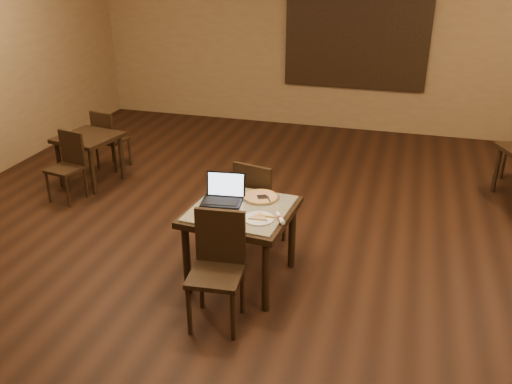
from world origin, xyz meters
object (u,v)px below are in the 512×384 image
(chair_main_far, at_px, (257,200))
(laptop, at_px, (224,194))
(tiled_table, at_px, (241,218))
(chair_main_near, at_px, (218,262))
(other_table_b_chair_near, at_px, (68,162))
(pizza_pan, at_px, (261,198))
(other_table_b_chair_far, at_px, (108,137))
(other_table_b, at_px, (89,144))

(chair_main_far, xyz_separation_m, laptop, (-0.18, -0.51, 0.28))
(tiled_table, height_order, chair_main_near, chair_main_near)
(tiled_table, height_order, laptop, laptop)
(other_table_b_chair_near, bearing_deg, chair_main_near, -23.76)
(laptop, relative_size, pizza_pan, 1.12)
(chair_main_near, xyz_separation_m, other_table_b_chair_near, (-2.61, 1.79, -0.07))
(chair_main_far, distance_m, other_table_b_chair_near, 2.66)
(other_table_b_chair_far, bearing_deg, chair_main_far, 159.97)
(laptop, bearing_deg, other_table_b_chair_near, 148.89)
(pizza_pan, bearing_deg, chair_main_near, -98.52)
(tiled_table, distance_m, laptop, 0.28)
(laptop, distance_m, pizza_pan, 0.35)
(chair_main_near, relative_size, other_table_b_chair_near, 1.15)
(tiled_table, relative_size, other_table_b, 1.20)
(other_table_b, relative_size, other_table_b_chair_near, 0.96)
(laptop, xyz_separation_m, other_table_b, (-2.43, 1.56, -0.28))
(chair_main_far, height_order, pizza_pan, chair_main_far)
(other_table_b, bearing_deg, other_table_b_chair_near, -77.78)
(laptop, bearing_deg, chair_main_far, 63.07)
(tiled_table, distance_m, chair_main_near, 0.62)
(chair_main_near, distance_m, laptop, 0.80)
(chair_main_far, bearing_deg, other_table_b_chair_far, -17.45)
(chair_main_near, distance_m, pizza_pan, 0.89)
(tiled_table, xyz_separation_m, other_table_b, (-2.63, 1.67, -0.11))
(chair_main_near, xyz_separation_m, pizza_pan, (0.13, 0.85, 0.21))
(chair_main_near, height_order, other_table_b, chair_main_near)
(tiled_table, relative_size, chair_main_near, 1.01)
(chair_main_far, bearing_deg, other_table_b, -8.80)
(other_table_b, bearing_deg, chair_main_near, -30.45)
(other_table_b, height_order, other_table_b_chair_near, other_table_b_chair_near)
(tiled_table, height_order, chair_main_far, chair_main_far)
(laptop, bearing_deg, other_table_b, 139.88)
(laptop, relative_size, other_table_b_chair_far, 0.46)
(chair_main_near, xyz_separation_m, other_table_b, (-2.62, 2.29, -0.00))
(other_table_b, xyz_separation_m, other_table_b_chair_far, (-0.01, 0.50, -0.07))
(chair_main_near, relative_size, chair_main_far, 1.01)
(chair_main_near, height_order, pizza_pan, chair_main_near)
(chair_main_near, bearing_deg, tiled_table, 83.96)
(laptop, xyz_separation_m, other_table_b_chair_near, (-2.42, 1.06, -0.34))
(chair_main_far, relative_size, other_table_b, 1.18)
(tiled_table, distance_m, pizza_pan, 0.29)
(other_table_b, xyz_separation_m, other_table_b_chair_near, (0.01, -0.50, -0.07))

